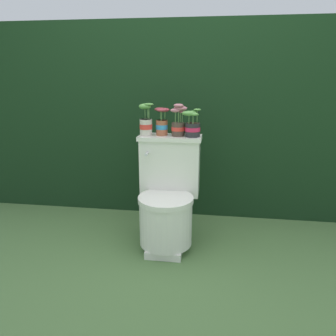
% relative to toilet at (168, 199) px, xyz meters
% --- Properties ---
extents(ground_plane, '(12.00, 12.00, 0.00)m').
position_rel_toilet_xyz_m(ground_plane, '(0.07, -0.04, -0.36)').
color(ground_plane, '#4C703D').
extents(hedge_backdrop, '(4.20, 0.80, 1.65)m').
position_rel_toilet_xyz_m(hedge_backdrop, '(0.07, 0.95, 0.47)').
color(hedge_backdrop, black).
rests_on(hedge_backdrop, ground).
extents(toilet, '(0.46, 0.52, 0.80)m').
position_rel_toilet_xyz_m(toilet, '(0.00, 0.00, 0.00)').
color(toilet, silver).
rests_on(toilet, ground).
extents(potted_plant_left, '(0.11, 0.09, 0.23)m').
position_rel_toilet_xyz_m(potted_plant_left, '(-0.17, 0.12, 0.53)').
color(potted_plant_left, beige).
rests_on(potted_plant_left, toilet).
extents(potted_plant_midleft, '(0.11, 0.11, 0.20)m').
position_rel_toilet_xyz_m(potted_plant_midleft, '(-0.06, 0.15, 0.53)').
color(potted_plant_midleft, '#9E5638').
rests_on(potted_plant_midleft, toilet).
extents(potted_plant_middle, '(0.11, 0.10, 0.23)m').
position_rel_toilet_xyz_m(potted_plant_middle, '(0.06, 0.13, 0.53)').
color(potted_plant_middle, '#47382D').
rests_on(potted_plant_middle, toilet).
extents(potted_plant_midright, '(0.13, 0.13, 0.20)m').
position_rel_toilet_xyz_m(potted_plant_midright, '(0.16, 0.11, 0.52)').
color(potted_plant_midright, '#262628').
rests_on(potted_plant_midright, toilet).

